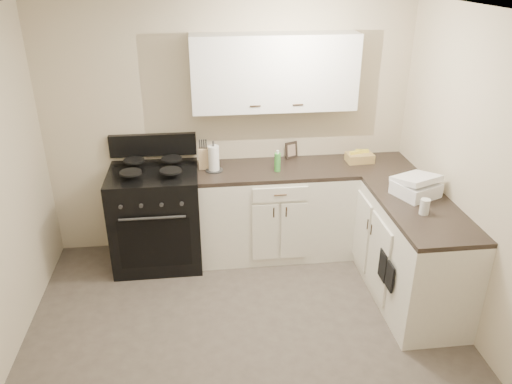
{
  "coord_description": "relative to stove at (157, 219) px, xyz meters",
  "views": [
    {
      "loc": [
        -0.3,
        -2.96,
        2.81
      ],
      "look_at": [
        0.16,
        0.85,
        1.0
      ],
      "focal_mm": 35.0,
      "sensor_mm": 36.0,
      "label": 1
    }
  ],
  "objects": [
    {
      "name": "floor",
      "position": [
        0.76,
        -1.48,
        -0.46
      ],
      "size": [
        3.6,
        3.6,
        0.0
      ],
      "primitive_type": "plane",
      "color": "#473F38",
      "rests_on": "ground"
    },
    {
      "name": "ceiling",
      "position": [
        0.76,
        -1.48,
        2.04
      ],
      "size": [
        3.6,
        3.6,
        0.0
      ],
      "primitive_type": "plane",
      "color": "white",
      "rests_on": "wall_back"
    },
    {
      "name": "wall_back",
      "position": [
        0.76,
        0.32,
        0.79
      ],
      "size": [
        3.6,
        0.0,
        3.6
      ],
      "primitive_type": "plane",
      "rotation": [
        1.57,
        0.0,
        0.0
      ],
      "color": "beige",
      "rests_on": "ground"
    },
    {
      "name": "wall_right",
      "position": [
        2.56,
        -1.48,
        0.79
      ],
      "size": [
        0.0,
        3.6,
        3.6
      ],
      "primitive_type": "plane",
      "rotation": [
        1.57,
        0.0,
        -1.57
      ],
      "color": "beige",
      "rests_on": "ground"
    },
    {
      "name": "base_cabinets_back",
      "position": [
        1.18,
        0.02,
        -0.01
      ],
      "size": [
        1.55,
        0.6,
        0.9
      ],
      "primitive_type": "cube",
      "color": "silver",
      "rests_on": "floor"
    },
    {
      "name": "base_cabinets_right",
      "position": [
        2.26,
        -0.63,
        -0.01
      ],
      "size": [
        0.6,
        1.9,
        0.9
      ],
      "primitive_type": "cube",
      "color": "silver",
      "rests_on": "floor"
    },
    {
      "name": "countertop_back",
      "position": [
        1.18,
        0.02,
        0.46
      ],
      "size": [
        1.55,
        0.6,
        0.04
      ],
      "primitive_type": "cube",
      "color": "black",
      "rests_on": "base_cabinets_back"
    },
    {
      "name": "countertop_right",
      "position": [
        2.26,
        -0.63,
        0.46
      ],
      "size": [
        0.6,
        1.9,
        0.04
      ],
      "primitive_type": "cube",
      "color": "black",
      "rests_on": "base_cabinets_right"
    },
    {
      "name": "upper_cabinets",
      "position": [
        1.18,
        0.18,
        1.38
      ],
      "size": [
        1.55,
        0.3,
        0.7
      ],
      "primitive_type": "cube",
      "color": "white",
      "rests_on": "wall_back"
    },
    {
      "name": "stove",
      "position": [
        0.0,
        0.0,
        0.0
      ],
      "size": [
        0.85,
        0.72,
        1.02
      ],
      "primitive_type": "cube",
      "color": "black",
      "rests_on": "floor"
    },
    {
      "name": "knife_block",
      "position": [
        0.49,
        0.1,
        0.58
      ],
      "size": [
        0.1,
        0.09,
        0.21
      ],
      "primitive_type": "cube",
      "rotation": [
        0.0,
        0.0,
        -0.04
      ],
      "color": "#D9BD85",
      "rests_on": "countertop_back"
    },
    {
      "name": "paper_towel",
      "position": [
        0.58,
        0.03,
        0.61
      ],
      "size": [
        0.13,
        0.13,
        0.25
      ],
      "primitive_type": "cylinder",
      "rotation": [
        0.0,
        0.0,
        -0.24
      ],
      "color": "white",
      "rests_on": "countertop_back"
    },
    {
      "name": "soap_bottle",
      "position": [
        1.19,
        -0.05,
        0.57
      ],
      "size": [
        0.08,
        0.08,
        0.18
      ],
      "primitive_type": "cylinder",
      "rotation": [
        0.0,
        0.0,
        -0.4
      ],
      "color": "green",
      "rests_on": "countertop_back"
    },
    {
      "name": "picture_frame",
      "position": [
        1.39,
        0.28,
        0.56
      ],
      "size": [
        0.14,
        0.09,
        0.17
      ],
      "primitive_type": "cube",
      "rotation": [
        -0.14,
        0.0,
        0.42
      ],
      "color": "black",
      "rests_on": "countertop_back"
    },
    {
      "name": "wicker_basket",
      "position": [
        2.05,
        0.09,
        0.52
      ],
      "size": [
        0.27,
        0.19,
        0.09
      ],
      "primitive_type": "cube",
      "rotation": [
        0.0,
        0.0,
        0.05
      ],
      "color": "tan",
      "rests_on": "countertop_right"
    },
    {
      "name": "countertop_grill",
      "position": [
        2.29,
        -0.73,
        0.54
      ],
      "size": [
        0.43,
        0.41,
        0.12
      ],
      "primitive_type": "cube",
      "rotation": [
        0.0,
        0.0,
        0.41
      ],
      "color": "white",
      "rests_on": "countertop_right"
    },
    {
      "name": "glass_jar",
      "position": [
        2.22,
        -1.07,
        0.54
      ],
      "size": [
        0.09,
        0.09,
        0.13
      ],
      "primitive_type": "cylinder",
      "rotation": [
        0.0,
        0.0,
        -0.16
      ],
      "color": "silver",
      "rests_on": "countertop_right"
    },
    {
      "name": "oven_mitt_near",
      "position": [
        1.94,
        -1.23,
        0.01
      ],
      "size": [
        0.02,
        0.14,
        0.23
      ],
      "primitive_type": "cube",
      "color": "black",
      "rests_on": "base_cabinets_right"
    },
    {
      "name": "oven_mitt_far",
      "position": [
        1.94,
        -1.07,
        0.01
      ],
      "size": [
        0.02,
        0.15,
        0.26
      ],
      "primitive_type": "cube",
      "color": "black",
      "rests_on": "base_cabinets_right"
    }
  ]
}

